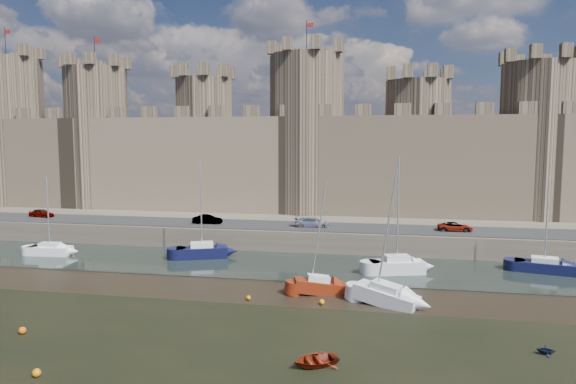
# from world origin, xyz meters

# --- Properties ---
(ground) EXTENTS (160.00, 160.00, 0.00)m
(ground) POSITION_xyz_m (0.00, 0.00, 0.00)
(ground) COLOR black
(ground) RESTS_ON ground
(water_channel) EXTENTS (160.00, 12.00, 0.08)m
(water_channel) POSITION_xyz_m (0.00, 24.00, 0.04)
(water_channel) COLOR black
(water_channel) RESTS_ON ground
(quay) EXTENTS (160.00, 60.00, 2.50)m
(quay) POSITION_xyz_m (0.00, 60.00, 1.25)
(quay) COLOR #4C443A
(quay) RESTS_ON ground
(road) EXTENTS (160.00, 7.00, 0.10)m
(road) POSITION_xyz_m (0.00, 34.00, 2.55)
(road) COLOR black
(road) RESTS_ON quay
(castle) EXTENTS (108.50, 11.00, 29.00)m
(castle) POSITION_xyz_m (-0.64, 48.00, 11.67)
(castle) COLOR #42382B
(castle) RESTS_ON quay
(car_0) EXTENTS (3.68, 1.88, 1.20)m
(car_0) POSITION_xyz_m (-32.83, 34.58, 3.10)
(car_0) COLOR gray
(car_0) RESTS_ON quay
(car_1) EXTENTS (3.76, 1.49, 1.22)m
(car_1) POSITION_xyz_m (-8.41, 33.51, 3.11)
(car_1) COLOR gray
(car_1) RESTS_ON quay
(car_2) EXTENTS (4.52, 2.24, 1.26)m
(car_2) POSITION_xyz_m (5.04, 33.70, 3.13)
(car_2) COLOR gray
(car_2) RESTS_ON quay
(car_3) EXTENTS (4.00, 1.89, 1.10)m
(car_3) POSITION_xyz_m (21.81, 33.94, 3.05)
(car_3) COLOR gray
(car_3) RESTS_ON quay
(sailboat_0) EXTENTS (4.93, 2.22, 8.99)m
(sailboat_0) POSITION_xyz_m (-23.81, 23.62, 0.73)
(sailboat_0) COLOR white
(sailboat_0) RESTS_ON ground
(sailboat_1) EXTENTS (5.95, 4.05, 11.11)m
(sailboat_1) POSITION_xyz_m (-6.24, 25.56, 0.86)
(sailboat_1) COLOR black
(sailboat_1) RESTS_ON ground
(sailboat_2) EXTENTS (5.66, 3.39, 11.44)m
(sailboat_2) POSITION_xyz_m (14.98, 22.83, 0.89)
(sailboat_2) COLOR silver
(sailboat_2) RESTS_ON ground
(sailboat_3) EXTENTS (5.79, 3.33, 9.55)m
(sailboat_3) POSITION_xyz_m (29.40, 25.97, 0.75)
(sailboat_3) COLOR black
(sailboat_3) RESTS_ON ground
(sailboat_4) EXTENTS (4.52, 2.74, 9.89)m
(sailboat_4) POSITION_xyz_m (8.23, 15.04, 0.73)
(sailboat_4) COLOR maroon
(sailboat_4) RESTS_ON ground
(sailboat_5) EXTENTS (5.49, 3.79, 11.05)m
(sailboat_5) POSITION_xyz_m (13.95, 13.02, 0.78)
(sailboat_5) COLOR silver
(sailboat_5) RESTS_ON ground
(dinghy_4) EXTENTS (3.47, 3.29, 0.59)m
(dinghy_4) POSITION_xyz_m (9.92, 0.76, 0.29)
(dinghy_4) COLOR maroon
(dinghy_4) RESTS_ON ground
(dinghy_7) EXTENTS (1.14, 0.99, 0.59)m
(dinghy_7) POSITION_xyz_m (23.64, 5.01, 0.29)
(dinghy_7) COLOR black
(dinghy_7) RESTS_ON ground
(buoy_0) EXTENTS (0.49, 0.49, 0.49)m
(buoy_0) POSITION_xyz_m (-10.36, 1.94, 0.25)
(buoy_0) COLOR #DD5E09
(buoy_0) RESTS_ON ground
(buoy_1) EXTENTS (0.41, 0.41, 0.41)m
(buoy_1) POSITION_xyz_m (2.81, 12.00, 0.20)
(buoy_1) COLOR #CD7309
(buoy_1) RESTS_ON ground
(buoy_3) EXTENTS (0.45, 0.45, 0.45)m
(buoy_3) POSITION_xyz_m (8.90, 12.00, 0.23)
(buoy_3) COLOR orange
(buoy_3) RESTS_ON ground
(buoy_4) EXTENTS (0.48, 0.48, 0.48)m
(buoy_4) POSITION_xyz_m (-5.16, -3.54, 0.24)
(buoy_4) COLOR orange
(buoy_4) RESTS_ON ground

